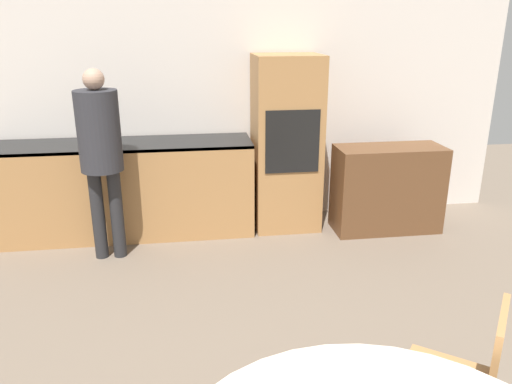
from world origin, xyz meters
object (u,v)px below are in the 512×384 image
object	(u,v)px
oven_unit	(286,144)
chair_far_right	(467,378)
sideboard	(387,189)
person_standing	(100,145)

from	to	relation	value
oven_unit	chair_far_right	size ratio (longest dim) A/B	2.02
oven_unit	sideboard	bearing A→B (deg)	-15.17
oven_unit	person_standing	world-z (taller)	oven_unit
sideboard	chair_far_right	distance (m)	2.90
sideboard	chair_far_right	world-z (taller)	sideboard
sideboard	chair_far_right	xyz separation A→B (m)	(-0.76, -2.79, 0.05)
person_standing	chair_far_right	bearing A→B (deg)	-52.61
sideboard	person_standing	xyz separation A→B (m)	(-2.70, -0.26, 0.60)
sideboard	chair_far_right	bearing A→B (deg)	-105.22
person_standing	sideboard	bearing A→B (deg)	5.48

